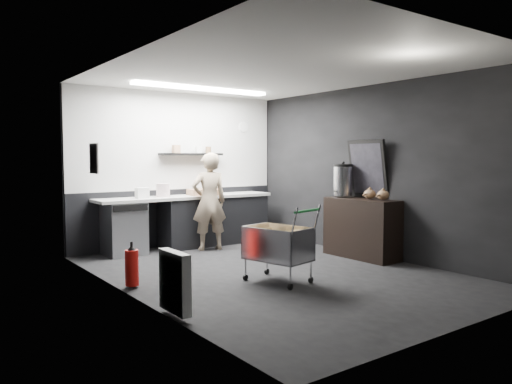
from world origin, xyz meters
TOP-DOWN VIEW (x-y plane):
  - floor at (0.00, 0.00)m, footprint 5.50×5.50m
  - ceiling at (0.00, 0.00)m, footprint 5.50×5.50m
  - wall_back at (0.00, 2.75)m, footprint 5.50×0.00m
  - wall_front at (0.00, -2.75)m, footprint 5.50×0.00m
  - wall_left at (-2.00, 0.00)m, footprint 0.00×5.50m
  - wall_right at (2.00, 0.00)m, footprint 0.00×5.50m
  - kitchen_wall_panel at (0.00, 2.73)m, footprint 3.95×0.02m
  - dado_panel at (0.00, 2.73)m, footprint 3.95×0.02m
  - floating_shelf at (0.20, 2.62)m, footprint 1.20×0.22m
  - wall_clock at (1.40, 2.72)m, footprint 0.20×0.03m
  - poster at (-1.98, 1.30)m, footprint 0.02×0.30m
  - poster_red_band at (-1.98, 1.30)m, footprint 0.02×0.22m
  - radiator at (-1.94, -0.90)m, footprint 0.10×0.50m
  - ceiling_strip at (0.00, 1.85)m, footprint 2.40×0.20m
  - prep_counter at (0.14, 2.42)m, footprint 3.20×0.61m
  - person at (0.17, 1.97)m, footprint 0.67×0.52m
  - shopping_cart at (-0.26, -0.41)m, footprint 0.69×0.97m
  - sideboard at (1.76, 0.03)m, footprint 0.53×1.23m
  - fire_extinguisher at (-1.85, 0.40)m, footprint 0.16×0.16m
  - cardboard_box at (0.31, 2.37)m, footprint 0.60×0.50m
  - pink_tub at (-0.46, 2.42)m, footprint 0.22×0.22m
  - white_container at (-0.85, 2.37)m, footprint 0.20×0.16m

SIDE VIEW (x-z plane):
  - floor at x=0.00m, z-range 0.00..0.00m
  - fire_extinguisher at x=-1.85m, z-range -0.01..0.53m
  - radiator at x=-1.94m, z-range 0.05..0.65m
  - shopping_cart at x=-0.26m, z-range -0.02..0.92m
  - prep_counter at x=0.14m, z-range 0.01..0.91m
  - dado_panel at x=0.00m, z-range 0.00..1.00m
  - sideboard at x=1.76m, z-range -0.34..1.51m
  - person at x=0.17m, z-range 0.00..1.64m
  - cardboard_box at x=0.31m, z-range 0.90..1.01m
  - white_container at x=-0.85m, z-range 0.90..1.07m
  - pink_tub at x=-0.46m, z-range 0.90..1.12m
  - wall_back at x=0.00m, z-range -1.40..4.10m
  - wall_front at x=0.00m, z-range -1.40..4.10m
  - wall_left at x=-2.00m, z-range -1.40..4.10m
  - wall_right at x=2.00m, z-range -1.40..4.10m
  - poster at x=-1.98m, z-range 1.35..1.75m
  - floating_shelf at x=0.20m, z-range 1.60..1.64m
  - poster_red_band at x=-1.98m, z-range 1.57..1.67m
  - kitchen_wall_panel at x=0.00m, z-range 1.00..2.70m
  - wall_clock at x=1.40m, z-range 2.05..2.25m
  - ceiling_strip at x=0.00m, z-range 2.65..2.69m
  - ceiling at x=0.00m, z-range 2.70..2.70m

